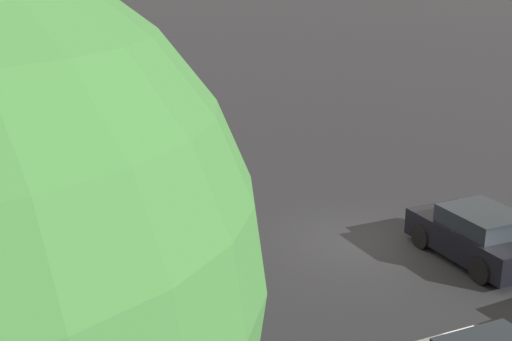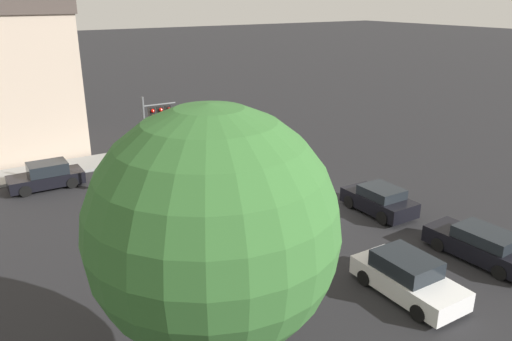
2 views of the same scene
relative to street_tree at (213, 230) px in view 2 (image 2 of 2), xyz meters
The scene contains 8 objects.
ground_plane 15.20m from the street_tree, 49.72° to the right, with size 300.00×300.00×0.00m, color black.
street_tree is the anchor object (origin of this frame).
traffic_signal 15.84m from the street_tree, 16.61° to the right, with size 0.56×1.99×5.61m.
crossing_car_0 9.71m from the street_tree, 83.57° to the right, with size 4.30×2.06×1.53m.
crossing_car_1 15.48m from the street_tree, 62.32° to the right, with size 3.85×2.00×1.42m.
crossing_car_2 14.00m from the street_tree, 85.32° to the right, with size 4.63×2.00×1.39m.
parked_car_0 20.31m from the street_tree, ahead, with size 1.91×4.10×1.50m.
fire_hydrant 18.99m from the street_tree, 11.36° to the right, with size 0.22×0.22×0.92m.
Camera 2 is at (-18.83, 15.78, 10.60)m, focal length 35.00 mm.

